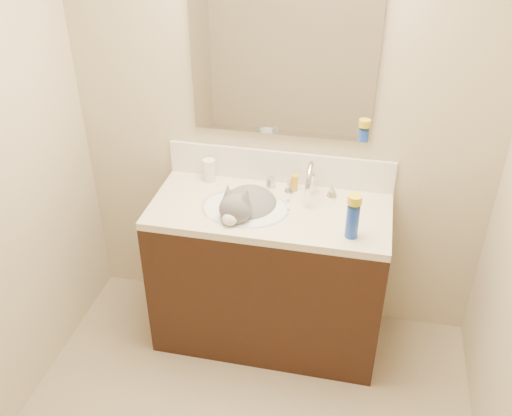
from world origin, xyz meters
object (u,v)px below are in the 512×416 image
at_px(vanity_cabinet, 269,277).
at_px(faucet, 310,183).
at_px(basin, 245,220).
at_px(silver_jar, 271,182).
at_px(amber_bottle, 294,183).
at_px(cat, 247,210).
at_px(spray_can, 352,222).
at_px(pill_bottle, 209,170).

bearing_deg(vanity_cabinet, faucet, 37.29).
height_order(basin, faucet, faucet).
distance_m(faucet, silver_jar, 0.23).
bearing_deg(amber_bottle, vanity_cabinet, -115.74).
xyz_separation_m(cat, spray_can, (0.53, -0.15, 0.11)).
height_order(basin, pill_bottle, pill_bottle).
relative_size(basin, amber_bottle, 5.06).
xyz_separation_m(vanity_cabinet, pill_bottle, (-0.37, 0.20, 0.51)).
height_order(cat, pill_bottle, cat).
height_order(vanity_cabinet, spray_can, spray_can).
distance_m(basin, faucet, 0.38).
height_order(vanity_cabinet, cat, cat).
bearing_deg(spray_can, faucet, 127.79).
bearing_deg(vanity_cabinet, basin, -165.96).
relative_size(basin, pill_bottle, 3.68).
relative_size(cat, silver_jar, 8.28).
xyz_separation_m(cat, silver_jar, (0.08, 0.21, 0.05)).
bearing_deg(basin, spray_can, -14.03).
xyz_separation_m(basin, amber_bottle, (0.21, 0.22, 0.11)).
height_order(cat, amber_bottle, cat).
bearing_deg(cat, amber_bottle, 55.61).
relative_size(pill_bottle, amber_bottle, 1.37).
height_order(vanity_cabinet, amber_bottle, amber_bottle).
bearing_deg(pill_bottle, spray_can, -24.92).
relative_size(vanity_cabinet, silver_jar, 22.09).
distance_m(faucet, amber_bottle, 0.11).
relative_size(faucet, amber_bottle, 3.15).
bearing_deg(pill_bottle, basin, -42.69).
xyz_separation_m(amber_bottle, spray_can, (0.32, -0.35, 0.04)).
xyz_separation_m(basin, pill_bottle, (-0.25, 0.23, 0.13)).
height_order(pill_bottle, amber_bottle, pill_bottle).
bearing_deg(faucet, amber_bottle, 148.27).
height_order(cat, silver_jar, cat).
relative_size(silver_jar, amber_bottle, 0.61).
xyz_separation_m(vanity_cabinet, basin, (-0.12, -0.03, 0.38)).
xyz_separation_m(basin, faucet, (0.30, 0.17, 0.16)).
relative_size(vanity_cabinet, cat, 2.67).
relative_size(cat, spray_can, 2.77).
bearing_deg(silver_jar, basin, -110.44).
relative_size(basin, spray_can, 2.78).
bearing_deg(spray_can, amber_bottle, 132.12).
bearing_deg(amber_bottle, pill_bottle, 178.87).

